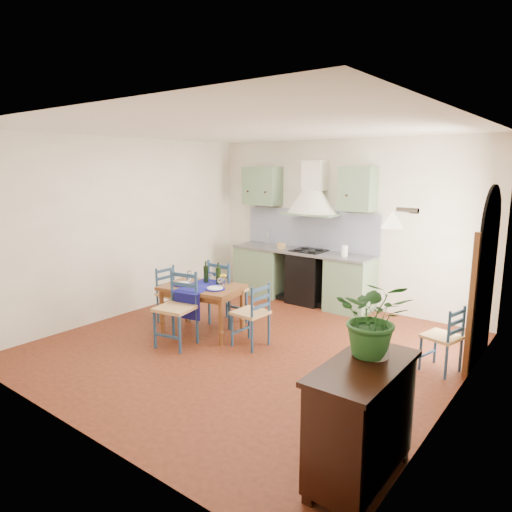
# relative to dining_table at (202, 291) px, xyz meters

# --- Properties ---
(floor) EXTENTS (5.00, 5.00, 0.00)m
(floor) POSITION_rel_dining_table_xyz_m (0.87, 0.02, -0.62)
(floor) COLOR #421D0E
(floor) RESTS_ON ground
(back_wall) EXTENTS (5.00, 0.96, 2.80)m
(back_wall) POSITION_rel_dining_table_xyz_m (0.40, 2.31, 0.43)
(back_wall) COLOR white
(back_wall) RESTS_ON ground
(right_wall) EXTENTS (0.26, 5.00, 2.80)m
(right_wall) POSITION_rel_dining_table_xyz_m (3.36, 0.30, 0.72)
(right_wall) COLOR white
(right_wall) RESTS_ON ground
(left_wall) EXTENTS (0.04, 5.00, 2.80)m
(left_wall) POSITION_rel_dining_table_xyz_m (-1.63, 0.02, 0.78)
(left_wall) COLOR white
(left_wall) RESTS_ON ground
(ceiling) EXTENTS (5.00, 5.00, 0.01)m
(ceiling) POSITION_rel_dining_table_xyz_m (0.87, 0.02, 2.19)
(ceiling) COLOR white
(ceiling) RESTS_ON back_wall
(dining_table) EXTENTS (1.21, 0.95, 1.01)m
(dining_table) POSITION_rel_dining_table_xyz_m (0.00, 0.00, 0.00)
(dining_table) COLOR brown
(dining_table) RESTS_ON ground
(chair_near) EXTENTS (0.54, 0.54, 0.99)m
(chair_near) POSITION_rel_dining_table_xyz_m (0.05, -0.52, -0.11)
(chair_near) COLOR navy
(chair_near) RESTS_ON ground
(chair_far) EXTENTS (0.46, 0.46, 0.99)m
(chair_far) POSITION_rel_dining_table_xyz_m (0.02, 0.49, -0.10)
(chair_far) COLOR navy
(chair_far) RESTS_ON ground
(chair_left) EXTENTS (0.40, 0.40, 0.84)m
(chair_left) POSITION_rel_dining_table_xyz_m (-0.72, 0.08, -0.18)
(chair_left) COLOR navy
(chair_left) RESTS_ON ground
(chair_right) EXTENTS (0.42, 0.42, 0.87)m
(chair_right) POSITION_rel_dining_table_xyz_m (0.87, 0.04, -0.17)
(chair_right) COLOR navy
(chair_right) RESTS_ON ground
(chair_spare) EXTENTS (0.45, 0.45, 0.80)m
(chair_spare) POSITION_rel_dining_table_xyz_m (3.09, 0.77, -0.21)
(chair_spare) COLOR navy
(chair_spare) RESTS_ON ground
(sideboard) EXTENTS (0.50, 1.05, 0.94)m
(sideboard) POSITION_rel_dining_table_xyz_m (3.12, -1.55, -0.11)
(sideboard) COLOR black
(sideboard) RESTS_ON ground
(potted_plant) EXTENTS (0.67, 0.62, 0.61)m
(potted_plant) POSITION_rel_dining_table_xyz_m (3.11, -1.36, 0.62)
(potted_plant) COLOR #265C27
(potted_plant) RESTS_ON sideboard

